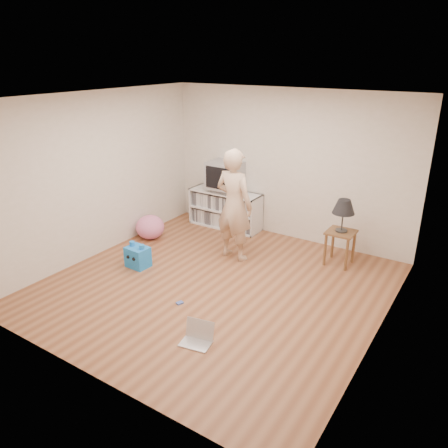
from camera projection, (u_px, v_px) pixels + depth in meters
ground at (215, 286)px, 6.26m from camera, size 4.50×4.50×0.00m
walls at (215, 199)px, 5.79m from camera, size 4.52×4.52×2.60m
ceiling at (214, 98)px, 5.31m from camera, size 4.50×4.50×0.01m
media_unit at (226, 209)px, 8.29m from camera, size 1.40×0.45×0.70m
dvd_deck at (225, 190)px, 8.14m from camera, size 0.45×0.35×0.07m
crt_tv at (225, 175)px, 8.04m from camera, size 0.60×0.53×0.50m
side_table at (340, 239)px, 6.77m from camera, size 0.42×0.42×0.55m
table_lamp at (344, 207)px, 6.58m from camera, size 0.34×0.34×0.52m
person at (234, 205)px, 6.81m from camera, size 0.69×0.48×1.79m
laptop at (198, 336)px, 5.02m from camera, size 0.39×0.34×0.24m
playing_cards at (180, 303)px, 5.80m from camera, size 0.09×0.11×0.02m
plush_blue at (138, 257)px, 6.77m from camera, size 0.36×0.31×0.40m
plush_pink at (150, 227)px, 7.80m from camera, size 0.59×0.59×0.43m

